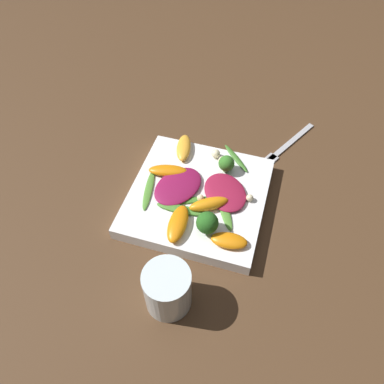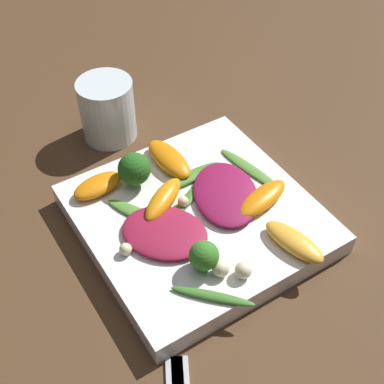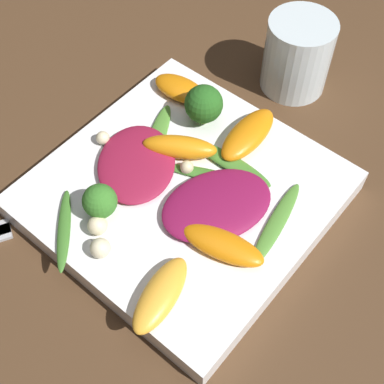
# 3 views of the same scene
# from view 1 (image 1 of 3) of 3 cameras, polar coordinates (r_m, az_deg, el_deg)

# --- Properties ---
(ground_plane) EXTENTS (2.40, 2.40, 0.00)m
(ground_plane) POSITION_cam_1_polar(r_m,az_deg,el_deg) (0.70, 0.86, -1.41)
(ground_plane) COLOR #4C331E
(plate) EXTENTS (0.24, 0.24, 0.03)m
(plate) POSITION_cam_1_polar(r_m,az_deg,el_deg) (0.69, 0.88, -0.77)
(plate) COLOR white
(plate) RESTS_ON ground_plane
(drinking_glass) EXTENTS (0.07, 0.07, 0.08)m
(drinking_glass) POSITION_cam_1_polar(r_m,az_deg,el_deg) (0.57, -3.75, -14.57)
(drinking_glass) COLOR silver
(drinking_glass) RESTS_ON ground_plane
(fork) EXTENTS (0.09, 0.16, 0.01)m
(fork) POSITION_cam_1_polar(r_m,az_deg,el_deg) (0.81, 13.73, 6.51)
(fork) COLOR #B2B2B7
(fork) RESTS_ON ground_plane
(radicchio_leaf_0) EXTENTS (0.11, 0.12, 0.01)m
(radicchio_leaf_0) POSITION_cam_1_polar(r_m,az_deg,el_deg) (0.68, -2.22, 0.73)
(radicchio_leaf_0) COLOR maroon
(radicchio_leaf_0) RESTS_ON plate
(radicchio_leaf_1) EXTENTS (0.11, 0.12, 0.01)m
(radicchio_leaf_1) POSITION_cam_1_polar(r_m,az_deg,el_deg) (0.67, 5.07, -0.01)
(radicchio_leaf_1) COLOR maroon
(radicchio_leaf_1) RESTS_ON plate
(orange_segment_0) EXTENTS (0.04, 0.08, 0.02)m
(orange_segment_0) POSITION_cam_1_polar(r_m,az_deg,el_deg) (0.74, -1.27, 6.77)
(orange_segment_0) COLOR #FCAD33
(orange_segment_0) RESTS_ON plate
(orange_segment_1) EXTENTS (0.07, 0.06, 0.02)m
(orange_segment_1) POSITION_cam_1_polar(r_m,az_deg,el_deg) (0.65, 2.59, -1.85)
(orange_segment_1) COLOR orange
(orange_segment_1) RESTS_ON plate
(orange_segment_2) EXTENTS (0.08, 0.04, 0.02)m
(orange_segment_2) POSITION_cam_1_polar(r_m,az_deg,el_deg) (0.70, -3.67, 3.27)
(orange_segment_2) COLOR orange
(orange_segment_2) RESTS_ON plate
(orange_segment_3) EXTENTS (0.04, 0.08, 0.02)m
(orange_segment_3) POSITION_cam_1_polar(r_m,az_deg,el_deg) (0.63, -2.17, -4.84)
(orange_segment_3) COLOR orange
(orange_segment_3) RESTS_ON plate
(orange_segment_4) EXTENTS (0.06, 0.04, 0.02)m
(orange_segment_4) POSITION_cam_1_polar(r_m,az_deg,el_deg) (0.61, 5.67, -7.37)
(orange_segment_4) COLOR orange
(orange_segment_4) RESTS_ON plate
(broccoli_floret_0) EXTENTS (0.04, 0.04, 0.04)m
(broccoli_floret_0) POSITION_cam_1_polar(r_m,az_deg,el_deg) (0.61, 2.34, -4.72)
(broccoli_floret_0) COLOR #84AD5B
(broccoli_floret_0) RESTS_ON plate
(broccoli_floret_1) EXTENTS (0.03, 0.03, 0.03)m
(broccoli_floret_1) POSITION_cam_1_polar(r_m,az_deg,el_deg) (0.70, 5.26, 4.33)
(broccoli_floret_1) COLOR #7A9E51
(broccoli_floret_1) RESTS_ON plate
(arugula_sprig_0) EXTENTS (0.09, 0.02, 0.01)m
(arugula_sprig_0) POSITION_cam_1_polar(r_m,az_deg,el_deg) (0.65, -1.79, -2.61)
(arugula_sprig_0) COLOR #47842D
(arugula_sprig_0) RESTS_ON plate
(arugula_sprig_1) EXTENTS (0.07, 0.04, 0.00)m
(arugula_sprig_1) POSITION_cam_1_polar(r_m,az_deg,el_deg) (0.66, -0.12, -1.27)
(arugula_sprig_1) COLOR #3D7528
(arugula_sprig_1) RESTS_ON plate
(arugula_sprig_2) EXTENTS (0.06, 0.07, 0.01)m
(arugula_sprig_2) POSITION_cam_1_polar(r_m,az_deg,el_deg) (0.74, 6.71, 5.15)
(arugula_sprig_2) COLOR #3D7528
(arugula_sprig_2) RESTS_ON plate
(arugula_sprig_3) EXTENTS (0.05, 0.08, 0.00)m
(arugula_sprig_3) POSITION_cam_1_polar(r_m,az_deg,el_deg) (0.65, 5.00, -2.82)
(arugula_sprig_3) COLOR #518E33
(arugula_sprig_3) RESTS_ON plate
(arugula_sprig_4) EXTENTS (0.03, 0.10, 0.00)m
(arugula_sprig_4) POSITION_cam_1_polar(r_m,az_deg,el_deg) (0.68, -6.60, 0.39)
(arugula_sprig_4) COLOR #518E33
(arugula_sprig_4) RESTS_ON plate
(macadamia_nut_0) EXTENTS (0.02, 0.02, 0.02)m
(macadamia_nut_0) POSITION_cam_1_polar(r_m,az_deg,el_deg) (0.73, 3.64, 5.83)
(macadamia_nut_0) COLOR beige
(macadamia_nut_0) RESTS_ON plate
(macadamia_nut_1) EXTENTS (0.01, 0.01, 0.01)m
(macadamia_nut_1) POSITION_cam_1_polar(r_m,az_deg,el_deg) (0.66, 1.29, -0.90)
(macadamia_nut_1) COLOR beige
(macadamia_nut_1) RESTS_ON plate
(macadamia_nut_2) EXTENTS (0.02, 0.02, 0.02)m
(macadamia_nut_2) POSITION_cam_1_polar(r_m,az_deg,el_deg) (0.72, 4.71, 4.79)
(macadamia_nut_2) COLOR beige
(macadamia_nut_2) RESTS_ON plate
(macadamia_nut_3) EXTENTS (0.01, 0.01, 0.01)m
(macadamia_nut_3) POSITION_cam_1_polar(r_m,az_deg,el_deg) (0.67, 8.78, -0.89)
(macadamia_nut_3) COLOR beige
(macadamia_nut_3) RESTS_ON plate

